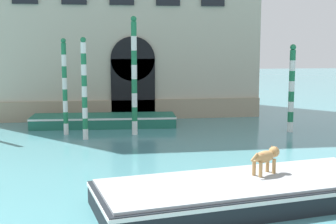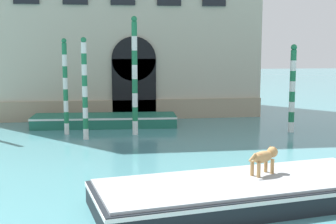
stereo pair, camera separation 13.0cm
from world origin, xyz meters
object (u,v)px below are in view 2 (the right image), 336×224
object	(u,v)px
mooring_pole_0	(65,86)
mooring_pole_4	(85,88)
dog_on_deck	(264,157)
mooring_pole_1	(135,76)
boat_moored_near_palazzo	(105,120)
mooring_pole_2	(292,88)
boat_foreground	(243,191)

from	to	relation	value
mooring_pole_0	mooring_pole_4	xyz separation A→B (m)	(0.77, -1.07, 0.01)
mooring_pole_0	mooring_pole_4	distance (m)	1.32
dog_on_deck	mooring_pole_0	size ratio (longest dim) A/B	0.22
mooring_pole_0	mooring_pole_4	bearing A→B (deg)	-54.35
mooring_pole_4	mooring_pole_1	bearing A→B (deg)	18.39
mooring_pole_1	mooring_pole_0	bearing A→B (deg)	170.47
boat_moored_near_palazzo	mooring_pole_0	xyz separation A→B (m)	(-1.50, -1.61, 1.62)
dog_on_deck	mooring_pole_2	bearing A→B (deg)	31.94
dog_on_deck	boat_moored_near_palazzo	size ratio (longest dim) A/B	0.13
dog_on_deck	mooring_pole_0	distance (m)	9.84
dog_on_deck	mooring_pole_4	world-z (taller)	mooring_pole_4
boat_foreground	mooring_pole_0	distance (m)	9.96
mooring_pole_2	boat_moored_near_palazzo	bearing A→B (deg)	161.89
boat_foreground	mooring_pole_2	distance (m)	9.29
mooring_pole_2	mooring_pole_0	bearing A→B (deg)	174.80
mooring_pole_2	mooring_pole_4	size ratio (longest dim) A/B	0.93
dog_on_deck	mooring_pole_4	distance (m)	8.53
mooring_pole_0	mooring_pole_2	world-z (taller)	mooring_pole_0
mooring_pole_1	boat_foreground	bearing A→B (deg)	-78.21
dog_on_deck	mooring_pole_0	bearing A→B (deg)	89.74
mooring_pole_0	mooring_pole_2	bearing A→B (deg)	-5.20
mooring_pole_2	dog_on_deck	bearing A→B (deg)	-117.08
mooring_pole_1	mooring_pole_4	size ratio (longest dim) A/B	1.21
mooring_pole_0	mooring_pole_2	distance (m)	8.93
boat_foreground	mooring_pole_1	bearing A→B (deg)	91.99
boat_foreground	mooring_pole_4	world-z (taller)	mooring_pole_4
mooring_pole_0	mooring_pole_1	world-z (taller)	mooring_pole_1
boat_moored_near_palazzo	mooring_pole_0	bearing A→B (deg)	-129.57
mooring_pole_0	mooring_pole_1	bearing A→B (deg)	-9.53
boat_moored_near_palazzo	mooring_pole_1	size ratio (longest dim) A/B	1.36
boat_foreground	mooring_pole_1	xyz separation A→B (m)	(-1.74, 8.35, 2.01)
mooring_pole_2	mooring_pole_4	bearing A→B (deg)	-178.14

